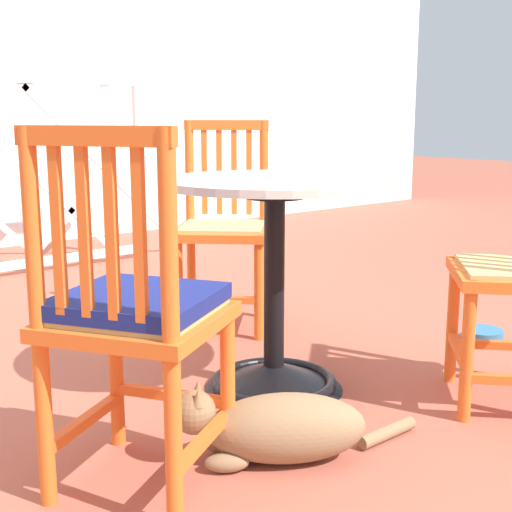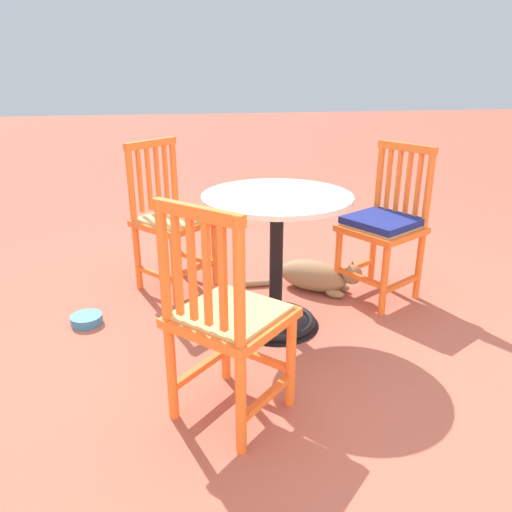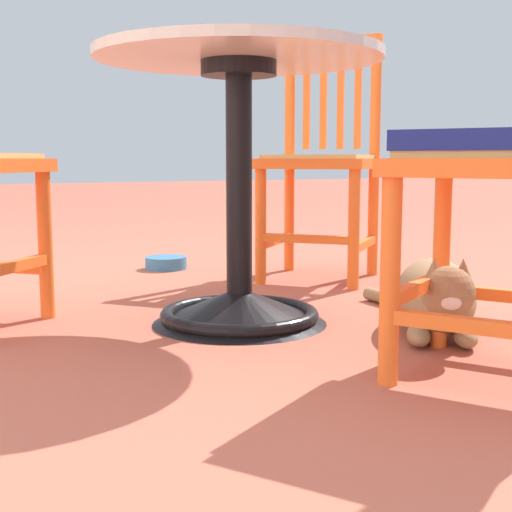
{
  "view_description": "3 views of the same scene",
  "coord_description": "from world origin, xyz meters",
  "px_view_note": "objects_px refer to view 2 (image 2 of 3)",
  "views": [
    {
      "loc": [
        -1.46,
        -1.69,
        0.93
      ],
      "look_at": [
        0.09,
        0.18,
        0.45
      ],
      "focal_mm": 49.66,
      "sensor_mm": 36.0,
      "label": 1
    },
    {
      "loc": [
        0.55,
        2.47,
        1.35
      ],
      "look_at": [
        0.19,
        0.15,
        0.45
      ],
      "focal_mm": 35.57,
      "sensor_mm": 36.0,
      "label": 2
    },
    {
      "loc": [
        -1.66,
        0.91,
        0.45
      ],
      "look_at": [
        0.19,
        -0.06,
        0.17
      ],
      "focal_mm": 50.34,
      "sensor_mm": 36.0,
      "label": 3
    }
  ],
  "objects_px": {
    "orange_chair_facing_out": "(171,221)",
    "pet_water_bowl": "(87,319)",
    "orange_chair_at_corner": "(384,226)",
    "cafe_table": "(276,277)",
    "tabby_cat": "(318,277)",
    "orange_chair_tucked_in": "(227,320)"
  },
  "relations": [
    {
      "from": "pet_water_bowl",
      "to": "cafe_table",
      "type": "bearing_deg",
      "value": 170.8
    },
    {
      "from": "orange_chair_tucked_in",
      "to": "tabby_cat",
      "type": "xyz_separation_m",
      "value": [
        -0.68,
        -1.11,
        -0.34
      ]
    },
    {
      "from": "cafe_table",
      "to": "orange_chair_at_corner",
      "type": "xyz_separation_m",
      "value": [
        -0.69,
        -0.27,
        0.16
      ]
    },
    {
      "from": "cafe_table",
      "to": "orange_chair_facing_out",
      "type": "distance_m",
      "value": 0.83
    },
    {
      "from": "orange_chair_tucked_in",
      "to": "tabby_cat",
      "type": "bearing_deg",
      "value": -121.45
    },
    {
      "from": "cafe_table",
      "to": "pet_water_bowl",
      "type": "relative_size",
      "value": 4.47
    },
    {
      "from": "orange_chair_tucked_in",
      "to": "pet_water_bowl",
      "type": "bearing_deg",
      "value": -51.73
    },
    {
      "from": "orange_chair_facing_out",
      "to": "pet_water_bowl",
      "type": "relative_size",
      "value": 5.36
    },
    {
      "from": "orange_chair_tucked_in",
      "to": "pet_water_bowl",
      "type": "xyz_separation_m",
      "value": [
        0.69,
        -0.88,
        -0.41
      ]
    },
    {
      "from": "cafe_table",
      "to": "tabby_cat",
      "type": "xyz_separation_m",
      "value": [
        -0.35,
        -0.39,
        -0.19
      ]
    },
    {
      "from": "cafe_table",
      "to": "pet_water_bowl",
      "type": "height_order",
      "value": "cafe_table"
    },
    {
      "from": "orange_chair_tucked_in",
      "to": "orange_chair_at_corner",
      "type": "bearing_deg",
      "value": -136.07
    },
    {
      "from": "orange_chair_at_corner",
      "to": "orange_chair_facing_out",
      "type": "bearing_deg",
      "value": -15.25
    },
    {
      "from": "tabby_cat",
      "to": "orange_chair_tucked_in",
      "type": "bearing_deg",
      "value": 58.55
    },
    {
      "from": "orange_chair_at_corner",
      "to": "orange_chair_tucked_in",
      "type": "height_order",
      "value": "same"
    },
    {
      "from": "orange_chair_facing_out",
      "to": "orange_chair_at_corner",
      "type": "bearing_deg",
      "value": 164.75
    },
    {
      "from": "orange_chair_facing_out",
      "to": "tabby_cat",
      "type": "xyz_separation_m",
      "value": [
        -0.89,
        0.22,
        -0.34
      ]
    },
    {
      "from": "cafe_table",
      "to": "orange_chair_at_corner",
      "type": "distance_m",
      "value": 0.76
    },
    {
      "from": "cafe_table",
      "to": "orange_chair_at_corner",
      "type": "relative_size",
      "value": 0.83
    },
    {
      "from": "orange_chair_at_corner",
      "to": "tabby_cat",
      "type": "height_order",
      "value": "orange_chair_at_corner"
    },
    {
      "from": "tabby_cat",
      "to": "pet_water_bowl",
      "type": "relative_size",
      "value": 4.08
    },
    {
      "from": "orange_chair_at_corner",
      "to": "pet_water_bowl",
      "type": "bearing_deg",
      "value": 3.52
    }
  ]
}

